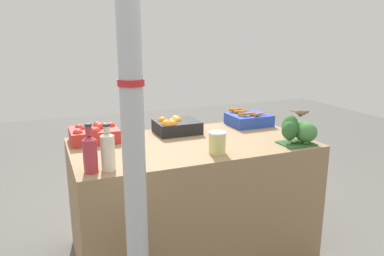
# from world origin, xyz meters

# --- Properties ---
(ground_plane) EXTENTS (10.00, 10.00, 0.00)m
(ground_plane) POSITION_xyz_m (0.00, 0.00, 0.00)
(ground_plane) COLOR #605E59
(market_table) EXTENTS (1.62, 0.88, 0.83)m
(market_table) POSITION_xyz_m (0.00, 0.00, 0.41)
(market_table) COLOR #937551
(market_table) RESTS_ON ground_plane
(support_pole) EXTENTS (0.12, 0.12, 2.59)m
(support_pole) POSITION_xyz_m (-0.57, -0.68, 1.30)
(support_pole) COLOR #B7BABF
(support_pole) RESTS_ON ground_plane
(apple_crate) EXTENTS (0.32, 0.27, 0.13)m
(apple_crate) POSITION_xyz_m (-0.62, 0.28, 0.89)
(apple_crate) COLOR red
(apple_crate) RESTS_ON market_table
(orange_crate) EXTENTS (0.32, 0.27, 0.13)m
(orange_crate) POSITION_xyz_m (-0.02, 0.27, 0.89)
(orange_crate) COLOR black
(orange_crate) RESTS_ON market_table
(carrot_crate) EXTENTS (0.32, 0.27, 0.13)m
(carrot_crate) POSITION_xyz_m (0.61, 0.28, 0.88)
(carrot_crate) COLOR #2847B7
(carrot_crate) RESTS_ON market_table
(broccoli_pile) EXTENTS (0.24, 0.20, 0.19)m
(broccoli_pile) POSITION_xyz_m (0.65, -0.30, 0.92)
(broccoli_pile) COLOR #2D602D
(broccoli_pile) RESTS_ON market_table
(juice_bottle_ruby) EXTENTS (0.08, 0.08, 0.27)m
(juice_bottle_ruby) POSITION_xyz_m (-0.72, -0.33, 0.94)
(juice_bottle_ruby) COLOR #B2333D
(juice_bottle_ruby) RESTS_ON market_table
(juice_bottle_cloudy) EXTENTS (0.08, 0.08, 0.26)m
(juice_bottle_cloudy) POSITION_xyz_m (-0.63, -0.33, 0.94)
(juice_bottle_cloudy) COLOR beige
(juice_bottle_cloudy) RESTS_ON market_table
(pickle_jar) EXTENTS (0.11, 0.11, 0.14)m
(pickle_jar) POSITION_xyz_m (0.05, -0.29, 0.90)
(pickle_jar) COLOR #D1CC75
(pickle_jar) RESTS_ON market_table
(sparrow_bird) EXTENTS (0.08, 0.12, 0.05)m
(sparrow_bird) POSITION_xyz_m (0.65, -0.33, 1.05)
(sparrow_bird) COLOR #4C3D2D
(sparrow_bird) RESTS_ON broccoli_pile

